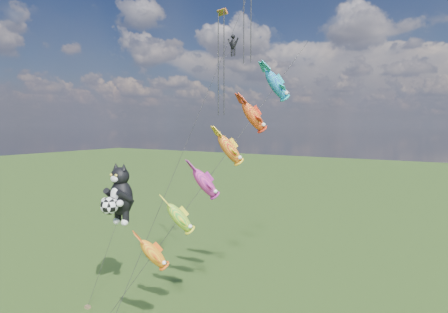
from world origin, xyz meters
The scene contains 3 objects.
cat_kite_rig centered at (5.57, 7.96, 8.59)m, with size 2.40×4.10×11.12m.
fish_windsock_rig centered at (14.63, 8.50, 11.35)m, with size 9.99×12.60×20.22m.
parafoil_rig centered at (11.54, 15.62, 21.37)m, with size 2.06×17.55×27.61m.
Camera 1 is at (28.41, -12.71, 14.17)m, focal length 30.00 mm.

